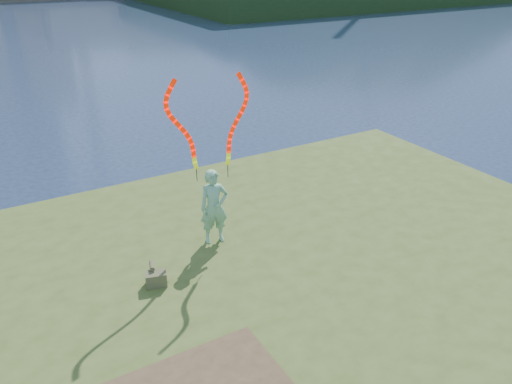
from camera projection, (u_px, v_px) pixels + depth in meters
ground at (234, 301)px, 10.85m from camera, size 320.00×320.00×0.00m
grassy_knoll at (293, 356)px, 8.91m from camera, size 20.00×18.00×0.80m
woman_with_ribbons at (213, 186)px, 10.98m from camera, size 2.07×0.59×4.13m
canvas_bag at (156, 278)px, 9.97m from camera, size 0.47×0.53×0.39m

